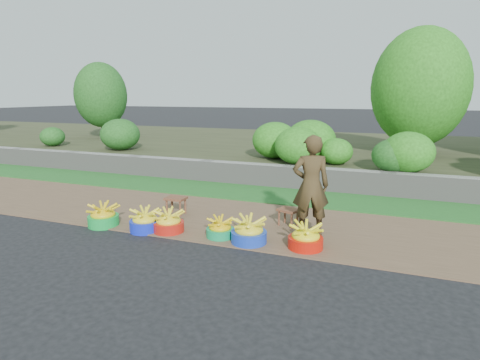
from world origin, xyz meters
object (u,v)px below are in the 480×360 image
at_px(basin_d, 220,229).
at_px(basin_f, 306,238).
at_px(basin_c, 169,223).
at_px(vendor_woman, 311,186).
at_px(basin_e, 249,232).
at_px(stool_left, 176,201).
at_px(basin_a, 103,216).
at_px(basin_b, 145,221).
at_px(stool_right, 288,212).

relative_size(basin_d, basin_f, 0.86).
bearing_deg(basin_c, vendor_woman, 18.00).
height_order(basin_e, stool_left, basin_e).
distance_m(basin_a, basin_d, 2.14).
height_order(basin_a, basin_f, basin_a).
distance_m(basin_a, basin_e, 2.65).
bearing_deg(basin_e, basin_c, -179.69).
relative_size(basin_b, basin_c, 1.01).
bearing_deg(basin_c, stool_left, 112.90).
relative_size(basin_b, basin_f, 0.99).
distance_m(stool_right, vendor_woman, 0.77).
bearing_deg(basin_f, stool_left, 163.02).
distance_m(basin_c, stool_right, 2.03).
height_order(basin_a, basin_c, basin_a).
bearing_deg(basin_d, basin_e, -7.12).
distance_m(basin_a, stool_right, 3.20).
height_order(basin_a, vendor_woman, vendor_woman).
bearing_deg(stool_left, basin_a, -130.13).
height_order(basin_b, stool_right, basin_b).
relative_size(basin_a, stool_left, 1.39).
xyz_separation_m(stool_left, stool_right, (2.15, 0.10, -0.02)).
xyz_separation_m(basin_a, stool_left, (0.86, 1.01, 0.11)).
distance_m(stool_left, stool_right, 2.15).
relative_size(basin_f, vendor_woman, 0.32).
distance_m(basin_c, basin_e, 1.41).
distance_m(basin_d, stool_left, 1.53).
distance_m(basin_c, basin_d, 0.90).
relative_size(basin_d, stool_left, 1.18).
height_order(basin_c, stool_left, basin_c).
bearing_deg(basin_c, basin_b, -169.60).
xyz_separation_m(basin_e, vendor_woman, (0.78, 0.70, 0.64)).
bearing_deg(basin_e, basin_a, -177.29).
relative_size(basin_d, basin_e, 0.81).
distance_m(basin_e, stool_right, 1.06).
height_order(basin_c, basin_d, basin_c).
distance_m(basin_a, stool_left, 1.33).
distance_m(basin_e, stool_left, 2.00).
distance_m(basin_d, vendor_woman, 1.60).
xyz_separation_m(basin_e, stool_left, (-1.79, 0.89, 0.10)).
relative_size(basin_f, stool_right, 1.27).
xyz_separation_m(basin_a, basin_c, (1.23, 0.12, -0.01)).
xyz_separation_m(basin_d, vendor_woman, (1.29, 0.64, 0.68)).
relative_size(stool_left, stool_right, 0.92).
relative_size(basin_b, basin_d, 1.16).
height_order(basin_d, stool_left, stool_left).
height_order(basin_a, basin_d, basin_a).
xyz_separation_m(basin_d, basin_e, (0.51, -0.06, 0.04)).
height_order(basin_b, vendor_woman, vendor_woman).
bearing_deg(basin_a, basin_f, 3.38).
height_order(stool_right, vendor_woman, vendor_woman).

